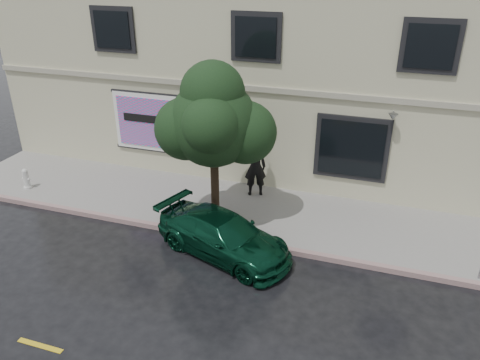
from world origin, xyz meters
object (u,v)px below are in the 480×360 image
(street_tree, at_px, (213,124))
(fire_hydrant, at_px, (26,179))
(car, at_px, (223,235))
(pedestrian, at_px, (255,167))

(street_tree, height_order, fire_hydrant, street_tree)
(car, height_order, pedestrian, pedestrian)
(pedestrian, height_order, fire_hydrant, pedestrian)
(car, bearing_deg, pedestrian, 21.01)
(pedestrian, relative_size, fire_hydrant, 2.75)
(street_tree, bearing_deg, car, -60.77)
(car, distance_m, street_tree, 3.08)
(car, distance_m, fire_hydrant, 7.85)
(car, height_order, fire_hydrant, car)
(fire_hydrant, bearing_deg, car, -31.85)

